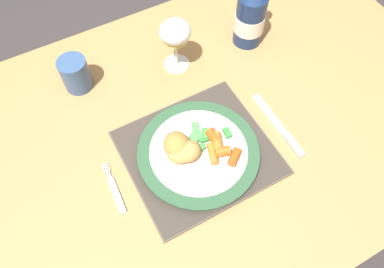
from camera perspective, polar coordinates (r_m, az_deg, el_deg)
name	(u,v)px	position (r m, az deg, el deg)	size (l,w,h in m)	color
ground_plane	(190,226)	(1.57, -0.24, -13.81)	(6.00, 6.00, 0.00)	#383333
dining_table	(189,148)	(0.96, -0.38, -2.12)	(1.42, 0.86, 0.74)	#AD7F4C
placemat	(198,152)	(0.85, 0.97, -2.78)	(0.32, 0.29, 0.01)	brown
dinner_plate	(198,153)	(0.84, 0.99, -2.87)	(0.27, 0.27, 0.02)	white
breaded_croquettes	(181,149)	(0.81, -1.68, -2.30)	(0.08, 0.09, 0.05)	#B77F3D
green_beans_pile	(203,136)	(0.84, 1.68, -0.37)	(0.10, 0.08, 0.01)	#338438
glazed_carrots	(219,147)	(0.82, 4.20, -2.01)	(0.07, 0.10, 0.02)	orange
fork	(115,191)	(0.83, -11.61, -8.54)	(0.02, 0.13, 0.01)	silver
table_knife	(282,130)	(0.91, 13.55, 0.59)	(0.02, 0.20, 0.01)	silver
wine_glass	(175,34)	(0.93, -2.58, 14.97)	(0.08, 0.08, 0.15)	silver
bottle	(251,14)	(1.02, 8.96, 17.68)	(0.08, 0.08, 0.25)	navy
drinking_cup	(75,73)	(0.97, -17.37, 8.81)	(0.07, 0.07, 0.09)	#385684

